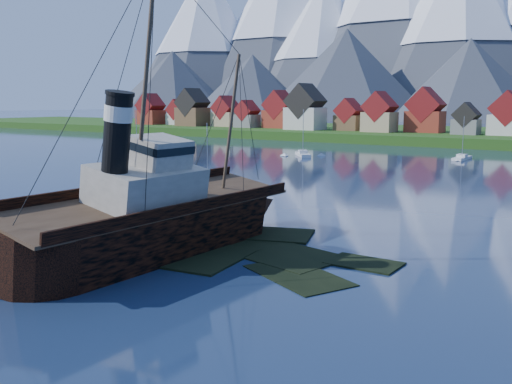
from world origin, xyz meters
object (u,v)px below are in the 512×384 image
Objects in this scene: tugboat_wreck at (167,215)px; sailboat_c at (303,155)px; sailboat_b at (137,157)px; sailboat_f at (462,159)px; sailboat_a at (208,184)px.

sailboat_c is (-34.69, 86.49, -3.04)m from tugboat_wreck.
sailboat_f is (66.13, 40.31, -0.07)m from sailboat_b.
tugboat_wreck reaches higher than sailboat_f.
sailboat_c reaches higher than sailboat_f.
tugboat_wreck is at bearing -4.98° from sailboat_b.
sailboat_a is 0.83× the size of sailboat_b.
sailboat_b is at bearing -178.97° from sailboat_c.
sailboat_c is 1.14× the size of sailboat_f.
sailboat_b is at bearing 139.67° from tugboat_wreck.
sailboat_b is 1.06× the size of sailboat_c.
sailboat_f is (0.70, 99.90, -3.08)m from tugboat_wreck.
sailboat_c is at bearing 113.85° from tugboat_wreck.
sailboat_c is 37.85m from sailboat_f.
sailboat_a is at bearing 125.76° from tugboat_wreck.
sailboat_b is 77.45m from sailboat_f.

